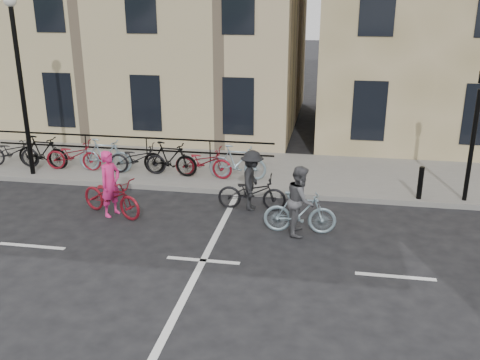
% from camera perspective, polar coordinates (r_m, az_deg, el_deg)
% --- Properties ---
extents(ground, '(120.00, 120.00, 0.00)m').
position_cam_1_polar(ground, '(11.62, -3.95, -8.57)').
color(ground, black).
rests_on(ground, ground).
extents(sidewalk, '(46.00, 4.00, 0.15)m').
position_cam_1_polar(sidewalk, '(18.07, -11.79, 1.60)').
color(sidewalk, slate).
rests_on(sidewalk, ground).
extents(building_west, '(20.00, 10.00, 10.00)m').
position_cam_1_polar(building_west, '(25.72, -17.58, 17.76)').
color(building_west, tan).
rests_on(building_west, sidewalk).
extents(traffic_light, '(0.18, 0.30, 3.90)m').
position_cam_1_polar(traffic_light, '(15.06, 23.92, 6.23)').
color(traffic_light, black).
rests_on(traffic_light, sidewalk).
extents(lamp_post, '(0.36, 0.36, 5.28)m').
position_cam_1_polar(lamp_post, '(17.10, -22.55, 11.32)').
color(lamp_post, black).
rests_on(lamp_post, sidewalk).
extents(bollard_east, '(0.14, 0.14, 0.90)m').
position_cam_1_polar(bollard_east, '(15.20, 18.68, -0.29)').
color(bollard_east, black).
rests_on(bollard_east, sidewalk).
extents(parked_bikes, '(9.35, 1.23, 1.05)m').
position_cam_1_polar(parked_bikes, '(17.00, -12.67, 2.45)').
color(parked_bikes, black).
rests_on(parked_bikes, sidewalk).
extents(cyclist_pink, '(2.04, 1.36, 1.72)m').
position_cam_1_polar(cyclist_pink, '(14.07, -13.58, -1.37)').
color(cyclist_pink, maroon).
rests_on(cyclist_pink, ground).
extents(cyclist_grey, '(1.74, 0.83, 1.67)m').
position_cam_1_polar(cyclist_grey, '(12.70, 6.44, -2.82)').
color(cyclist_grey, '#7C95A3').
rests_on(cyclist_grey, ground).
extents(cyclist_dark, '(1.82, 1.05, 1.61)m').
position_cam_1_polar(cyclist_dark, '(14.03, 1.28, -0.71)').
color(cyclist_dark, black).
rests_on(cyclist_dark, ground).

